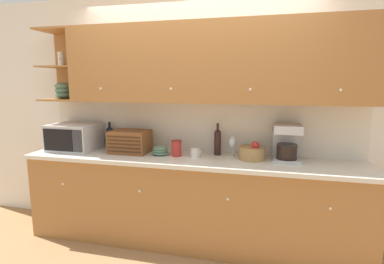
# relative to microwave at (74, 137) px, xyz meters

# --- Properties ---
(ground_plane) EXTENTS (24.00, 24.00, 0.00)m
(ground_plane) POSITION_rel_microwave_xyz_m (1.35, 0.26, -1.06)
(ground_plane) COLOR #9E754C
(wall_back) EXTENTS (5.81, 0.06, 2.60)m
(wall_back) POSITION_rel_microwave_xyz_m (1.35, 0.29, 0.24)
(wall_back) COLOR white
(wall_back) RESTS_ON ground_plane
(counter_unit) EXTENTS (3.43, 0.61, 0.92)m
(counter_unit) POSITION_rel_microwave_xyz_m (1.35, -0.04, -0.60)
(counter_unit) COLOR #A36B38
(counter_unit) RESTS_ON ground_plane
(backsplash_panel) EXTENTS (3.41, 0.01, 0.55)m
(backsplash_panel) POSITION_rel_microwave_xyz_m (1.35, 0.25, 0.13)
(backsplash_panel) COLOR silver
(backsplash_panel) RESTS_ON counter_unit
(upper_cabinets) EXTENTS (3.41, 0.40, 0.77)m
(upper_cabinets) POSITION_rel_microwave_xyz_m (1.51, 0.07, 0.79)
(upper_cabinets) COLOR #A36B38
(upper_cabinets) RESTS_ON backsplash_panel
(microwave) EXTENTS (0.50, 0.42, 0.29)m
(microwave) POSITION_rel_microwave_xyz_m (0.00, 0.00, 0.00)
(microwave) COLOR silver
(microwave) RESTS_ON counter_unit
(wine_bottle) EXTENTS (0.08, 0.08, 0.31)m
(wine_bottle) POSITION_rel_microwave_xyz_m (0.35, 0.16, -0.01)
(wine_bottle) COLOR black
(wine_bottle) RESTS_ON counter_unit
(bread_box) EXTENTS (0.40, 0.31, 0.24)m
(bread_box) POSITION_rel_microwave_xyz_m (0.66, 0.02, -0.03)
(bread_box) COLOR brown
(bread_box) RESTS_ON counter_unit
(bowl_stack_on_counter) EXTENTS (0.17, 0.17, 0.09)m
(bowl_stack_on_counter) POSITION_rel_microwave_xyz_m (1.01, -0.00, -0.10)
(bowl_stack_on_counter) COLOR slate
(bowl_stack_on_counter) RESTS_ON counter_unit
(storage_canister) EXTENTS (0.11, 0.11, 0.16)m
(storage_canister) POSITION_rel_microwave_xyz_m (1.20, -0.01, -0.06)
(storage_canister) COLOR #B22D28
(storage_canister) RESTS_ON counter_unit
(mug) EXTENTS (0.10, 0.09, 0.09)m
(mug) POSITION_rel_microwave_xyz_m (1.40, -0.02, -0.10)
(mug) COLOR silver
(mug) RESTS_ON counter_unit
(second_wine_bottle) EXTENTS (0.07, 0.07, 0.33)m
(second_wine_bottle) POSITION_rel_microwave_xyz_m (1.60, 0.14, 0.00)
(second_wine_bottle) COLOR black
(second_wine_bottle) RESTS_ON counter_unit
(wine_glass) EXTENTS (0.07, 0.07, 0.21)m
(wine_glass) POSITION_rel_microwave_xyz_m (1.75, 0.13, -0.01)
(wine_glass) COLOR silver
(wine_glass) RESTS_ON counter_unit
(fruit_basket) EXTENTS (0.26, 0.26, 0.19)m
(fruit_basket) POSITION_rel_microwave_xyz_m (1.96, 0.04, -0.08)
(fruit_basket) COLOR #A87F4C
(fruit_basket) RESTS_ON counter_unit
(coffee_maker) EXTENTS (0.26, 0.25, 0.36)m
(coffee_maker) POSITION_rel_microwave_xyz_m (2.28, 0.07, 0.03)
(coffee_maker) COLOR #B7B7BC
(coffee_maker) RESTS_ON counter_unit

